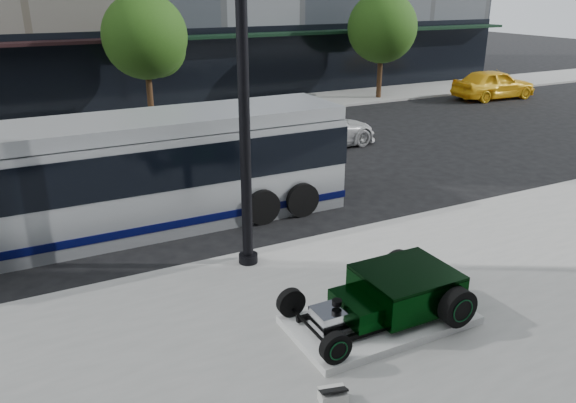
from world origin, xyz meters
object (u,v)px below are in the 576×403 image
hot_rod (396,292)px  white_sedan (318,130)px  yellow_taxi (494,84)px  lamppost (244,103)px  transit_bus (119,175)px

hot_rod → white_sedan: white_sedan is taller
hot_rod → yellow_taxi: size_ratio=0.66×
lamppost → yellow_taxi: (20.67, 12.72, -2.92)m
transit_bus → hot_rod: bearing=-62.6°
hot_rod → lamppost: (-1.51, 3.40, 3.05)m
lamppost → transit_bus: 4.61m
white_sedan → hot_rod: bearing=151.0°
lamppost → white_sedan: bearing=51.3°
lamppost → yellow_taxi: size_ratio=1.60×
white_sedan → yellow_taxi: 14.84m
lamppost → white_sedan: lamppost is taller
transit_bus → yellow_taxi: size_ratio=2.47×
hot_rod → lamppost: size_ratio=0.41×
transit_bus → yellow_taxi: bearing=22.2°
hot_rod → lamppost: 4.82m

